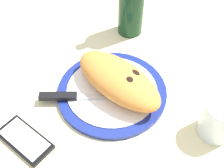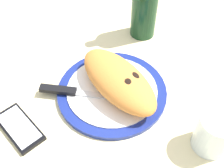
% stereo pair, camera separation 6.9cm
% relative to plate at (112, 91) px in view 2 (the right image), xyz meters
% --- Properties ---
extents(ground_plane, '(1.50, 1.50, 0.03)m').
position_rel_plate_xyz_m(ground_plane, '(0.00, 0.00, -0.02)').
color(ground_plane, beige).
extents(plate, '(0.28, 0.28, 0.02)m').
position_rel_plate_xyz_m(plate, '(0.00, 0.00, 0.00)').
color(plate, navy).
rests_on(plate, ground_plane).
extents(calzone, '(0.27, 0.17, 0.07)m').
position_rel_plate_xyz_m(calzone, '(-0.01, -0.01, 0.04)').
color(calzone, orange).
rests_on(calzone, plate).
extents(fork, '(0.16, 0.03, 0.00)m').
position_rel_plate_xyz_m(fork, '(0.02, -0.07, 0.01)').
color(fork, silver).
rests_on(fork, plate).
extents(knife, '(0.21, 0.14, 0.01)m').
position_rel_plate_xyz_m(knife, '(0.07, 0.07, 0.01)').
color(knife, silver).
rests_on(knife, plate).
extents(smartphone, '(0.14, 0.08, 0.01)m').
position_rel_plate_xyz_m(smartphone, '(0.10, 0.22, -0.00)').
color(smartphone, black).
rests_on(smartphone, ground_plane).
extents(water_glass, '(0.08, 0.08, 0.09)m').
position_rel_plate_xyz_m(water_glass, '(-0.26, -0.02, 0.03)').
color(water_glass, silver).
rests_on(water_glass, ground_plane).
extents(wine_bottle, '(0.08, 0.08, 0.27)m').
position_rel_plate_xyz_m(wine_bottle, '(0.08, -0.24, 0.10)').
color(wine_bottle, '#14381E').
rests_on(wine_bottle, ground_plane).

